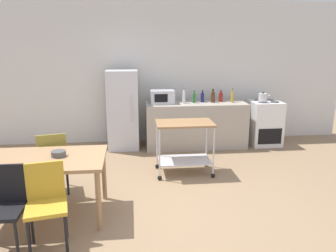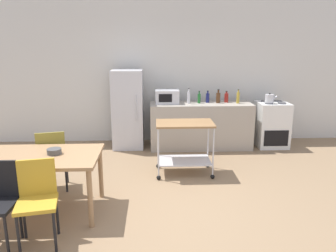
{
  "view_description": "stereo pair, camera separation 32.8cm",
  "coord_description": "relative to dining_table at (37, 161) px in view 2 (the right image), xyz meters",
  "views": [
    {
      "loc": [
        -0.36,
        -3.84,
        2.08
      ],
      "look_at": [
        0.18,
        1.2,
        0.8
      ],
      "focal_mm": 35.81,
      "sensor_mm": 36.0,
      "label": 1
    },
    {
      "loc": [
        -0.04,
        -3.86,
        2.08
      ],
      "look_at": [
        0.18,
        1.2,
        0.8
      ],
      "focal_mm": 35.81,
      "sensor_mm": 36.0,
      "label": 2
    }
  ],
  "objects": [
    {
      "name": "chair_olive",
      "position": [
        -0.01,
        0.64,
        -0.15
      ],
      "size": [
        0.48,
        0.48,
        0.89
      ],
      "rotation": [
        0.0,
        0.0,
        3.36
      ],
      "color": "olive",
      "rests_on": "ground_plane"
    },
    {
      "name": "back_wall",
      "position": [
        1.45,
        3.17,
        0.78
      ],
      "size": [
        8.4,
        0.12,
        2.9
      ],
      "primitive_type": "cube",
      "color": "silver",
      "rests_on": "ground_plane"
    },
    {
      "name": "stove_oven",
      "position": [
        3.8,
        2.59,
        -0.22
      ],
      "size": [
        0.6,
        0.61,
        0.92
      ],
      "color": "white",
      "rests_on": "ground_plane"
    },
    {
      "name": "kettle",
      "position": [
        3.69,
        2.49,
        0.33
      ],
      "size": [
        0.24,
        0.17,
        0.19
      ],
      "color": "silver",
      "rests_on": "stove_oven"
    },
    {
      "name": "bottle_olive_oil",
      "position": [
        2.31,
        2.59,
        0.33
      ],
      "size": [
        0.06,
        0.06,
        0.24
      ],
      "color": "#1E6628",
      "rests_on": "kitchen_counter"
    },
    {
      "name": "bottle_vinegar",
      "position": [
        2.87,
        2.67,
        0.32
      ],
      "size": [
        0.08,
        0.08,
        0.23
      ],
      "color": "maroon",
      "rests_on": "kitchen_counter"
    },
    {
      "name": "ground_plane",
      "position": [
        1.45,
        -0.03,
        -0.67
      ],
      "size": [
        12.0,
        12.0,
        0.0
      ],
      "primitive_type": "plane",
      "color": "#8C7051"
    },
    {
      "name": "kitchen_counter",
      "position": [
        2.35,
        2.57,
        -0.22
      ],
      "size": [
        2.0,
        0.64,
        0.9
      ],
      "primitive_type": "cube",
      "color": "#A89E8E",
      "rests_on": "ground_plane"
    },
    {
      "name": "bottle_sparkling_water",
      "position": [
        2.49,
        2.66,
        0.33
      ],
      "size": [
        0.07,
        0.07,
        0.24
      ],
      "color": "navy",
      "rests_on": "kitchen_counter"
    },
    {
      "name": "fruit_bowl",
      "position": [
        0.2,
        0.04,
        0.11
      ],
      "size": [
        0.17,
        0.17,
        0.07
      ],
      "primitive_type": "cylinder",
      "color": "#4C4C4C",
      "rests_on": "dining_table"
    },
    {
      "name": "kitchen_cart",
      "position": [
        1.9,
        1.19,
        -0.1
      ],
      "size": [
        0.91,
        0.57,
        0.85
      ],
      "color": "olive",
      "rests_on": "ground_plane"
    },
    {
      "name": "refrigerator",
      "position": [
        0.9,
        2.67,
        0.1
      ],
      "size": [
        0.6,
        0.63,
        1.55
      ],
      "color": "silver",
      "rests_on": "ground_plane"
    },
    {
      "name": "bottle_soda",
      "position": [
        2.1,
        2.56,
        0.35
      ],
      "size": [
        0.06,
        0.06,
        0.3
      ],
      "color": "silver",
      "rests_on": "kitchen_counter"
    },
    {
      "name": "microwave",
      "position": [
        1.68,
        2.62,
        0.36
      ],
      "size": [
        0.46,
        0.35,
        0.26
      ],
      "color": "silver",
      "rests_on": "kitchen_counter"
    },
    {
      "name": "bottle_wine",
      "position": [
        3.08,
        2.55,
        0.34
      ],
      "size": [
        0.06,
        0.06,
        0.28
      ],
      "color": "gold",
      "rests_on": "kitchen_counter"
    },
    {
      "name": "bottle_sesame_oil",
      "position": [
        2.7,
        2.61,
        0.34
      ],
      "size": [
        0.08,
        0.08,
        0.27
      ],
      "color": "#4C2D19",
      "rests_on": "kitchen_counter"
    },
    {
      "name": "dining_table",
      "position": [
        0.0,
        0.0,
        0.0
      ],
      "size": [
        1.5,
        0.9,
        0.75
      ],
      "color": "#A37A51",
      "rests_on": "ground_plane"
    },
    {
      "name": "chair_mustard",
      "position": [
        0.2,
        -0.65,
        -0.15
      ],
      "size": [
        0.47,
        0.47,
        0.89
      ],
      "rotation": [
        0.0,
        0.0,
        0.2
      ],
      "color": "gold",
      "rests_on": "ground_plane"
    }
  ]
}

